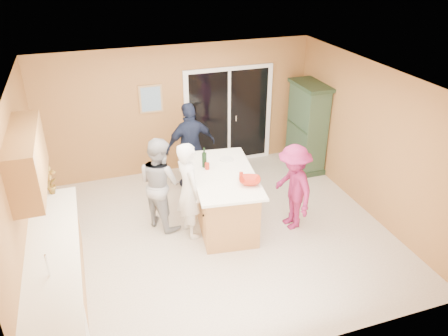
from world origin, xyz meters
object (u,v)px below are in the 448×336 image
object	(u,v)px
woman_white	(189,190)
woman_grey	(160,183)
woman_magenta	(293,187)
kitchen_island	(224,200)
woman_navy	(191,146)
green_hutch	(307,128)

from	to	relation	value
woman_white	woman_grey	xyz separation A→B (m)	(-0.38, 0.41, -0.02)
woman_grey	woman_magenta	world-z (taller)	woman_grey
kitchen_island	woman_navy	bearing A→B (deg)	105.28
woman_white	woman_navy	xyz separation A→B (m)	(0.42, 1.50, 0.04)
woman_white	woman_navy	bearing A→B (deg)	-26.27
kitchen_island	woman_grey	distance (m)	1.10
kitchen_island	green_hutch	bearing A→B (deg)	39.52
woman_grey	woman_magenta	distance (m)	2.19
woman_grey	kitchen_island	bearing A→B (deg)	-137.74
green_hutch	woman_magenta	world-z (taller)	green_hutch
green_hutch	woman_magenta	size ratio (longest dim) A/B	1.24
green_hutch	woman_grey	world-z (taller)	green_hutch
woman_white	kitchen_island	bearing A→B (deg)	-90.80
woman_white	woman_navy	world-z (taller)	woman_navy
kitchen_island	woman_magenta	bearing A→B (deg)	-15.00
woman_white	green_hutch	bearing A→B (deg)	-72.54
woman_grey	woman_white	bearing A→B (deg)	-167.75
woman_navy	green_hutch	bearing A→B (deg)	170.45
kitchen_island	woman_grey	world-z (taller)	woman_grey
woman_navy	woman_magenta	world-z (taller)	woman_navy
woman_magenta	green_hutch	bearing A→B (deg)	143.78
green_hutch	woman_white	bearing A→B (deg)	-152.05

